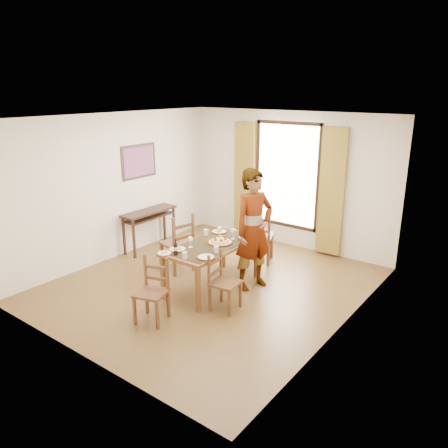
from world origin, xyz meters
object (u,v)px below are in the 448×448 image
Objects in this scene: pasta_platter at (220,240)px; console_table at (149,216)px; man at (254,230)px; dining_table at (212,248)px.

console_table is at bearing 165.80° from pasta_platter.
man is 0.56m from pasta_platter.
man is at bearing 40.48° from dining_table.
pasta_platter is at bearing 47.09° from dining_table.
console_table reaches higher than dining_table.
console_table is 2.21m from dining_table.
console_table is at bearing 162.80° from dining_table.
dining_table is 0.73m from man.
console_table is 0.73× the size of dining_table.
pasta_platter is at bearing 146.53° from man.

